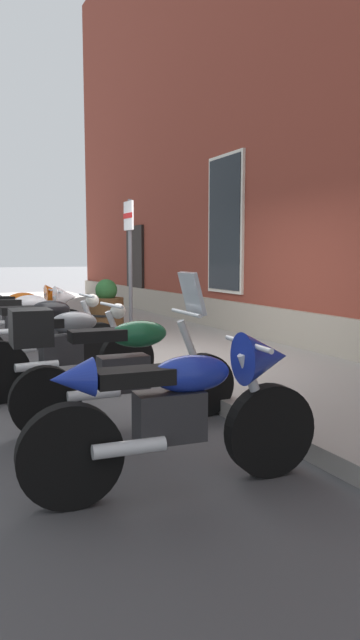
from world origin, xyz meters
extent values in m
plane|color=#424244|center=(0.00, 0.00, 0.00)|extent=(140.00, 140.00, 0.00)
cube|color=gray|center=(0.00, 1.31, 0.08)|extent=(29.20, 2.61, 0.15)
cube|color=gray|center=(0.00, 2.57, 0.35)|extent=(23.20, 0.10, 0.70)
cube|color=black|center=(-6.96, 2.58, 1.15)|extent=(1.10, 0.08, 2.30)
cube|color=silver|center=(-2.32, 2.59, 2.10)|extent=(1.22, 0.06, 2.52)
cube|color=black|center=(-2.32, 2.56, 2.10)|extent=(1.10, 0.03, 2.40)
cylinder|color=black|center=(-3.41, -0.28, 0.32)|extent=(0.13, 0.64, 0.64)
cylinder|color=silver|center=(-3.42, -0.38, 0.56)|extent=(0.07, 0.31, 0.62)
cube|color=#28282B|center=(-3.43, -1.06, 0.50)|extent=(0.23, 0.44, 0.32)
ellipsoid|color=orange|center=(-3.42, -0.91, 0.76)|extent=(0.27, 0.52, 0.24)
cube|color=black|center=(-3.43, -1.29, 0.77)|extent=(0.23, 0.48, 0.10)
cylinder|color=silver|center=(-3.42, -0.46, 0.93)|extent=(0.62, 0.05, 0.04)
cone|color=orange|center=(-3.41, -0.33, 0.83)|extent=(0.36, 0.35, 0.36)
cylinder|color=black|center=(-2.10, -0.41, 0.34)|extent=(0.12, 0.68, 0.68)
cylinder|color=silver|center=(-2.10, -0.51, 0.60)|extent=(0.07, 0.31, 0.64)
cube|color=#28282B|center=(-2.11, -1.17, 0.52)|extent=(0.22, 0.44, 0.32)
ellipsoid|color=silver|center=(-2.11, -1.02, 0.80)|extent=(0.26, 0.52, 0.24)
cube|color=black|center=(-2.11, -1.40, 0.81)|extent=(0.22, 0.48, 0.10)
cylinder|color=silver|center=(-2.11, -0.59, 0.97)|extent=(0.62, 0.04, 0.04)
cylinder|color=silver|center=(-1.99, -1.47, 0.39)|extent=(0.09, 0.45, 0.09)
cone|color=silver|center=(-2.10, -0.46, 0.87)|extent=(0.36, 0.34, 0.36)
cylinder|color=black|center=(-0.62, -0.36, 0.31)|extent=(0.13, 0.62, 0.62)
cylinder|color=silver|center=(-0.62, -0.46, 0.59)|extent=(0.08, 0.33, 0.69)
cube|color=#28282B|center=(-0.61, -1.18, 0.49)|extent=(0.23, 0.44, 0.32)
ellipsoid|color=black|center=(-0.61, -1.03, 0.83)|extent=(0.27, 0.52, 0.24)
cube|color=black|center=(-0.60, -1.41, 0.84)|extent=(0.23, 0.48, 0.10)
cylinder|color=silver|center=(-0.62, -0.54, 1.00)|extent=(0.62, 0.05, 0.04)
cylinder|color=silver|center=(-0.48, -1.48, 0.36)|extent=(0.10, 0.45, 0.09)
sphere|color=silver|center=(-0.62, -0.46, 0.93)|extent=(0.18, 0.18, 0.18)
cylinder|color=black|center=(0.58, -0.41, 0.33)|extent=(0.16, 0.66, 0.66)
cylinder|color=silver|center=(0.58, -0.51, 0.59)|extent=(0.09, 0.32, 0.65)
cube|color=#28282B|center=(0.63, -1.19, 0.51)|extent=(0.25, 0.45, 0.32)
ellipsoid|color=slate|center=(0.62, -1.04, 0.80)|extent=(0.29, 0.54, 0.24)
cube|color=black|center=(0.64, -1.42, 0.81)|extent=(0.25, 0.49, 0.10)
cylinder|color=silver|center=(0.59, -0.59, 0.97)|extent=(0.62, 0.08, 0.04)
cylinder|color=silver|center=(0.76, -1.48, 0.38)|extent=(0.12, 0.45, 0.09)
sphere|color=silver|center=(0.58, -0.51, 0.90)|extent=(0.18, 0.18, 0.18)
cylinder|color=black|center=(1.98, -0.15, 0.30)|extent=(0.14, 0.61, 0.60)
cylinder|color=black|center=(1.92, -1.63, 0.30)|extent=(0.14, 0.61, 0.60)
cylinder|color=silver|center=(1.97, -0.25, 0.59)|extent=(0.08, 0.34, 0.70)
cube|color=#28282B|center=(1.94, -0.94, 0.48)|extent=(0.24, 0.45, 0.32)
ellipsoid|color=#195633|center=(1.95, -0.79, 0.83)|extent=(0.28, 0.53, 0.24)
cube|color=black|center=(1.93, -1.17, 0.84)|extent=(0.24, 0.49, 0.10)
cylinder|color=silver|center=(1.97, -0.33, 1.00)|extent=(0.62, 0.06, 0.04)
cylinder|color=silver|center=(2.05, -1.25, 0.35)|extent=(0.11, 0.45, 0.09)
cube|color=#B2BCC6|center=(1.97, -0.27, 1.18)|extent=(0.37, 0.16, 0.40)
cube|color=black|center=(1.91, -1.73, 0.94)|extent=(0.37, 0.33, 0.30)
cylinder|color=black|center=(3.43, -0.41, 0.32)|extent=(0.17, 0.65, 0.65)
cylinder|color=black|center=(3.32, -1.77, 0.32)|extent=(0.17, 0.65, 0.65)
cylinder|color=silver|center=(3.42, -0.51, 0.57)|extent=(0.10, 0.31, 0.62)
cube|color=#28282B|center=(3.37, -1.14, 0.50)|extent=(0.26, 0.46, 0.32)
ellipsoid|color=#192D9E|center=(3.38, -0.99, 0.77)|extent=(0.30, 0.54, 0.24)
cube|color=black|center=(3.35, -1.37, 0.78)|extent=(0.26, 0.50, 0.10)
cylinder|color=silver|center=(3.42, -0.59, 0.94)|extent=(0.62, 0.09, 0.04)
cylinder|color=silver|center=(3.46, -1.45, 0.37)|extent=(0.13, 0.46, 0.09)
cone|color=#192D9E|center=(3.43, -0.46, 0.84)|extent=(0.39, 0.37, 0.36)
cone|color=#192D9E|center=(3.32, -1.75, 0.80)|extent=(0.26, 0.28, 0.24)
cylinder|color=#4C4C51|center=(-1.57, 0.44, 1.27)|extent=(0.06, 0.06, 2.23)
cube|color=white|center=(-1.57, 0.42, 2.14)|extent=(0.36, 0.03, 0.44)
cube|color=red|center=(-1.57, 0.40, 2.14)|extent=(0.36, 0.01, 0.08)
cylinder|color=brown|center=(-3.06, 0.52, 0.46)|extent=(0.62, 0.62, 0.61)
cylinder|color=black|center=(-3.06, 0.52, 0.46)|extent=(0.65, 0.65, 0.04)
sphere|color=#28602D|center=(-3.06, 0.52, 0.90)|extent=(0.40, 0.40, 0.40)
camera|label=1|loc=(6.44, -2.54, 1.52)|focal=30.53mm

